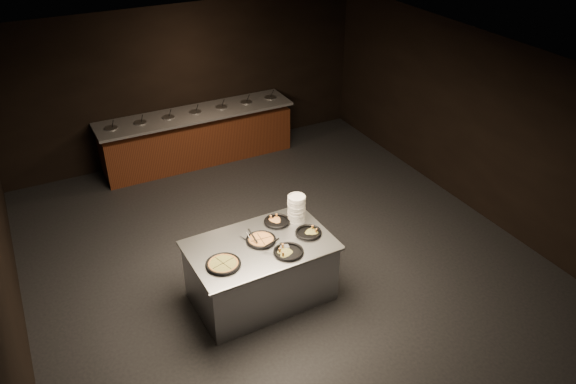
{
  "coord_description": "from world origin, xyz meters",
  "views": [
    {
      "loc": [
        -2.94,
        -5.83,
        5.17
      ],
      "look_at": [
        0.25,
        0.3,
        0.96
      ],
      "focal_mm": 35.0,
      "sensor_mm": 36.0,
      "label": 1
    }
  ],
  "objects_px": {
    "pan_veggie_whole": "(223,264)",
    "plate_stack": "(297,208)",
    "pan_cheese_whole": "(261,240)",
    "serving_counter": "(261,272)"
  },
  "relations": [
    {
      "from": "plate_stack",
      "to": "pan_cheese_whole",
      "type": "height_order",
      "value": "plate_stack"
    },
    {
      "from": "pan_veggie_whole",
      "to": "pan_cheese_whole",
      "type": "height_order",
      "value": "same"
    },
    {
      "from": "pan_veggie_whole",
      "to": "pan_cheese_whole",
      "type": "bearing_deg",
      "value": 21.12
    },
    {
      "from": "serving_counter",
      "to": "plate_stack",
      "type": "bearing_deg",
      "value": 20.47
    },
    {
      "from": "serving_counter",
      "to": "pan_veggie_whole",
      "type": "distance_m",
      "value": 0.77
    },
    {
      "from": "plate_stack",
      "to": "pan_cheese_whole",
      "type": "bearing_deg",
      "value": -161.15
    },
    {
      "from": "plate_stack",
      "to": "pan_veggie_whole",
      "type": "xyz_separation_m",
      "value": [
        -1.25,
        -0.45,
        -0.17
      ]
    },
    {
      "from": "pan_veggie_whole",
      "to": "plate_stack",
      "type": "bearing_deg",
      "value": 19.98
    },
    {
      "from": "pan_veggie_whole",
      "to": "serving_counter",
      "type": "bearing_deg",
      "value": 17.52
    },
    {
      "from": "plate_stack",
      "to": "pan_veggie_whole",
      "type": "relative_size",
      "value": 0.85
    }
  ]
}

